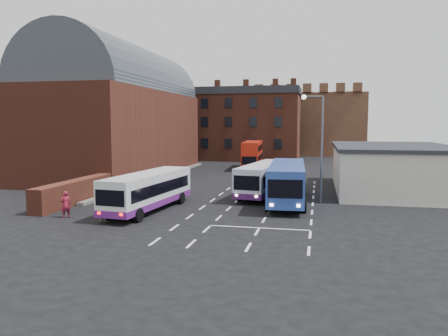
% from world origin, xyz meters
% --- Properties ---
extents(ground, '(180.00, 180.00, 0.00)m').
position_xyz_m(ground, '(0.00, 0.00, 0.00)').
color(ground, black).
extents(railway_station, '(12.00, 28.00, 16.00)m').
position_xyz_m(railway_station, '(-15.50, 21.00, 7.64)').
color(railway_station, '#602B1E').
rests_on(railway_station, ground).
extents(forecourt_wall, '(1.20, 10.00, 1.80)m').
position_xyz_m(forecourt_wall, '(-10.20, 2.00, 0.90)').
color(forecourt_wall, '#602B1E').
rests_on(forecourt_wall, ground).
extents(cream_building, '(10.40, 16.40, 4.25)m').
position_xyz_m(cream_building, '(15.00, 14.00, 2.16)').
color(cream_building, beige).
rests_on(cream_building, ground).
extents(brick_terrace, '(22.00, 10.00, 11.00)m').
position_xyz_m(brick_terrace, '(-6.00, 46.00, 5.50)').
color(brick_terrace, brown).
rests_on(brick_terrace, ground).
extents(castle_keep, '(22.00, 22.00, 12.00)m').
position_xyz_m(castle_keep, '(6.00, 66.00, 6.00)').
color(castle_keep, brown).
rests_on(castle_keep, ground).
extents(bus_white_outbound, '(3.28, 10.13, 2.71)m').
position_xyz_m(bus_white_outbound, '(-3.43, 0.50, 1.60)').
color(bus_white_outbound, silver).
rests_on(bus_white_outbound, ground).
extents(bus_white_inbound, '(3.69, 10.37, 2.77)m').
position_xyz_m(bus_white_inbound, '(3.80, 8.77, 1.63)').
color(bus_white_inbound, silver).
rests_on(bus_white_inbound, ground).
extents(bus_blue, '(3.28, 11.43, 3.09)m').
position_xyz_m(bus_blue, '(6.00, 5.64, 1.82)').
color(bus_blue, navy).
rests_on(bus_blue, ground).
extents(bus_red_double, '(2.84, 9.54, 3.77)m').
position_xyz_m(bus_red_double, '(-0.54, 30.83, 2.00)').
color(bus_red_double, '#B11D0C').
rests_on(bus_red_double, ground).
extents(street_lamp, '(1.70, 0.50, 8.42)m').
position_xyz_m(street_lamp, '(8.31, 6.05, 5.08)').
color(street_lamp, '#545860').
rests_on(street_lamp, ground).
extents(pedestrian_red, '(0.77, 0.75, 1.78)m').
position_xyz_m(pedestrian_red, '(-7.93, -2.87, 0.89)').
color(pedestrian_red, maroon).
rests_on(pedestrian_red, ground).
extents(pedestrian_beige, '(0.79, 0.63, 1.56)m').
position_xyz_m(pedestrian_beige, '(-4.94, -3.47, 0.78)').
color(pedestrian_beige, '#B5A993').
rests_on(pedestrian_beige, ground).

